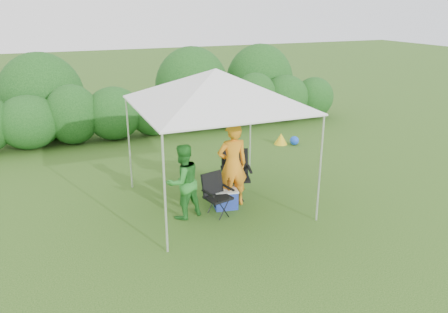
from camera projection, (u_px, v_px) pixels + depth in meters
name	position (u px, v px, depth m)	size (l,w,h in m)	color
ground	(226.00, 212.00, 8.87)	(70.00, 70.00, 0.00)	#395F1E
hedge	(153.00, 110.00, 13.83)	(13.57, 1.53, 1.80)	#1F551B
canopy	(216.00, 87.00, 8.49)	(3.10, 3.10, 2.83)	silver
chair_right	(236.00, 171.00, 9.45)	(0.75, 0.71, 1.03)	black
chair_left	(216.00, 192.00, 8.65)	(0.61, 0.57, 0.85)	black
man	(232.00, 165.00, 8.92)	(0.65, 0.42, 1.77)	orange
woman	(183.00, 182.00, 8.44)	(0.73, 0.57, 1.50)	#297F2B
cooler	(226.00, 199.00, 8.99)	(0.53, 0.42, 0.40)	#2339A4
bottle	(229.00, 184.00, 8.86)	(0.07, 0.07, 0.27)	#592D0C
lawn_toy	(284.00, 139.00, 13.11)	(0.67, 0.56, 0.33)	gold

